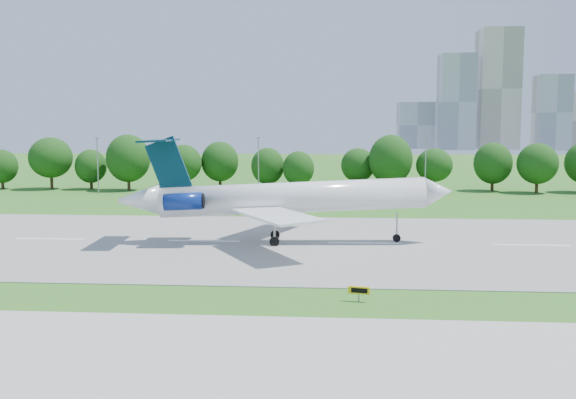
% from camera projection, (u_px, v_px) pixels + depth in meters
% --- Properties ---
extents(ground, '(600.00, 600.00, 0.00)m').
position_uv_depth(ground, '(378.00, 297.00, 53.85)').
color(ground, '#26621A').
rests_on(ground, ground).
extents(runway, '(400.00, 45.00, 0.08)m').
position_uv_depth(runway, '(365.00, 243.00, 78.62)').
color(runway, gray).
rests_on(runway, ground).
extents(taxiway, '(400.00, 23.00, 0.08)m').
position_uv_depth(taxiway, '(399.00, 380.00, 36.00)').
color(taxiway, '#ADADA8').
rests_on(taxiway, ground).
extents(tree_line, '(288.40, 8.40, 10.40)m').
position_uv_depth(tree_line, '(352.00, 164.00, 144.35)').
color(tree_line, '#382314').
rests_on(tree_line, ground).
extents(light_poles, '(175.90, 0.25, 12.19)m').
position_uv_depth(light_poles, '(341.00, 165.00, 134.60)').
color(light_poles, gray).
rests_on(light_poles, ground).
extents(skyline, '(127.00, 52.00, 80.00)m').
position_uv_depth(skyline, '(491.00, 104.00, 430.25)').
color(skyline, '#B2B2B7').
rests_on(skyline, ground).
extents(airliner, '(41.27, 29.98, 13.20)m').
position_uv_depth(airliner, '(276.00, 197.00, 78.64)').
color(airliner, white).
rests_on(airliner, ground).
extents(taxi_sign_left, '(1.79, 0.54, 1.25)m').
position_uv_depth(taxi_sign_left, '(359.00, 291.00, 52.31)').
color(taxi_sign_left, gray).
rests_on(taxi_sign_left, ground).
extents(service_vehicle_a, '(4.30, 1.95, 1.37)m').
position_uv_depth(service_vehicle_a, '(217.00, 192.00, 136.40)').
color(service_vehicle_a, silver).
rests_on(service_vehicle_a, ground).
extents(service_vehicle_b, '(3.53, 1.64, 1.17)m').
position_uv_depth(service_vehicle_b, '(207.00, 195.00, 130.28)').
color(service_vehicle_b, white).
rests_on(service_vehicle_b, ground).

